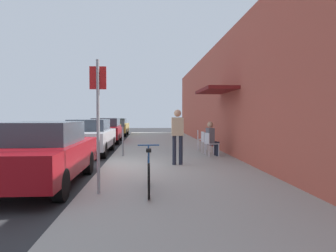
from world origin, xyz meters
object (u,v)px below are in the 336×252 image
(parked_car_0, at_px, (42,153))
(cafe_chair_0, at_px, (210,143))
(parked_car_3, at_px, (116,127))
(seated_patron_0, at_px, (212,137))
(pedestrian_standing, at_px, (178,132))
(parking_meter, at_px, (123,136))
(bicycle_0, at_px, (149,174))
(cafe_chair_1, at_px, (206,141))
(cafe_chair_2, at_px, (201,138))
(parked_car_2, at_px, (106,130))
(street_sign, at_px, (98,116))
(parked_car_1, at_px, (89,136))

(parked_car_0, relative_size, cafe_chair_0, 5.06)
(parked_car_3, relative_size, seated_patron_0, 3.41)
(parked_car_0, xyz_separation_m, cafe_chair_0, (4.81, 3.98, -0.14))
(pedestrian_standing, bearing_deg, parking_meter, 130.75)
(parking_meter, height_order, pedestrian_standing, pedestrian_standing)
(bicycle_0, bearing_deg, cafe_chair_1, 68.97)
(cafe_chair_2, bearing_deg, seated_patron_0, -88.28)
(parked_car_2, height_order, parking_meter, parked_car_2)
(seated_patron_0, relative_size, cafe_chair_1, 1.48)
(street_sign, distance_m, cafe_chair_2, 8.08)
(parked_car_2, bearing_deg, bicycle_0, -78.80)
(parked_car_2, height_order, cafe_chair_2, parked_car_2)
(parked_car_3, distance_m, cafe_chair_1, 13.49)
(cafe_chair_1, height_order, cafe_chair_2, same)
(parking_meter, distance_m, cafe_chair_2, 3.74)
(parked_car_3, bearing_deg, parking_meter, -83.32)
(parking_meter, relative_size, pedestrian_standing, 0.78)
(pedestrian_standing, bearing_deg, bicycle_0, -105.41)
(cafe_chair_0, bearing_deg, street_sign, -121.95)
(cafe_chair_1, bearing_deg, parked_car_2, 126.78)
(parked_car_0, height_order, seated_patron_0, parked_car_0)
(cafe_chair_1, bearing_deg, seated_patron_0, -85.76)
(bicycle_0, xyz_separation_m, cafe_chair_2, (2.33, 7.25, 0.14))
(cafe_chair_2, bearing_deg, street_sign, -114.34)
(parking_meter, relative_size, cafe_chair_2, 1.52)
(seated_patron_0, xyz_separation_m, cafe_chair_2, (-0.06, 1.99, -0.19))
(parking_meter, bearing_deg, cafe_chair_1, 11.05)
(bicycle_0, relative_size, pedestrian_standing, 1.01)
(parking_meter, bearing_deg, pedestrian_standing, -49.25)
(seated_patron_0, relative_size, pedestrian_standing, 0.76)
(parked_car_1, relative_size, cafe_chair_1, 5.06)
(seated_patron_0, distance_m, cafe_chair_2, 2.00)
(parked_car_1, distance_m, cafe_chair_0, 5.15)
(parked_car_0, distance_m, parked_car_2, 11.23)
(cafe_chair_0, distance_m, seated_patron_0, 0.20)
(parked_car_3, relative_size, bicycle_0, 2.57)
(street_sign, distance_m, cafe_chair_0, 6.33)
(street_sign, relative_size, pedestrian_standing, 1.53)
(pedestrian_standing, bearing_deg, seated_patron_0, 52.80)
(street_sign, height_order, cafe_chair_1, street_sign)
(parked_car_0, distance_m, cafe_chair_2, 7.68)
(parked_car_1, xyz_separation_m, pedestrian_standing, (3.38, -3.78, 0.36))
(parked_car_0, distance_m, cafe_chair_0, 6.24)
(parked_car_2, bearing_deg, parking_meter, -77.62)
(bicycle_0, xyz_separation_m, seated_patron_0, (2.39, 5.25, 0.34))
(parked_car_1, height_order, parked_car_3, parked_car_1)
(street_sign, bearing_deg, cafe_chair_0, 58.05)
(parked_car_1, relative_size, cafe_chair_0, 5.06)
(street_sign, height_order, cafe_chair_0, street_sign)
(parked_car_0, bearing_deg, bicycle_0, -27.05)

